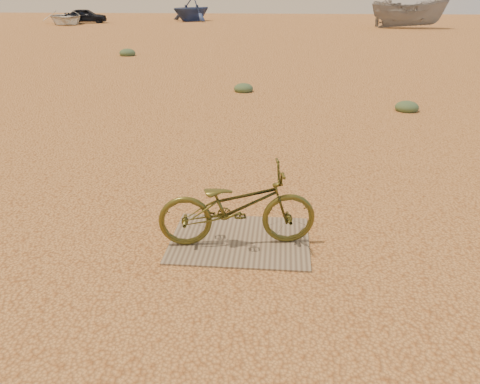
# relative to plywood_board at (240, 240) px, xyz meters

# --- Properties ---
(ground) EXTENTS (120.00, 120.00, 0.00)m
(ground) POSITION_rel_plywood_board_xyz_m (-0.18, -0.13, -0.01)
(ground) COLOR tan
(ground) RESTS_ON ground
(plywood_board) EXTENTS (1.61, 1.23, 0.02)m
(plywood_board) POSITION_rel_plywood_board_xyz_m (0.00, 0.00, 0.00)
(plywood_board) COLOR gray
(plywood_board) RESTS_ON ground
(bicycle) EXTENTS (1.85, 0.89, 0.93)m
(bicycle) POSITION_rel_plywood_board_xyz_m (-0.03, -0.08, 0.48)
(bicycle) COLOR #4F4C1B
(bicycle) RESTS_ON plywood_board
(car) EXTENTS (3.86, 2.06, 1.25)m
(car) POSITION_rel_plywood_board_xyz_m (-17.69, 39.12, 0.61)
(car) COLOR black
(car) RESTS_ON ground
(boat_near_left) EXTENTS (5.89, 6.72, 1.16)m
(boat_near_left) POSITION_rel_plywood_board_xyz_m (-18.82, 37.26, 0.57)
(boat_near_left) COLOR silver
(boat_near_left) RESTS_ON ground
(boat_far_left) EXTENTS (5.87, 6.04, 2.42)m
(boat_far_left) POSITION_rel_plywood_board_xyz_m (-8.60, 42.71, 1.20)
(boat_far_left) COLOR navy
(boat_far_left) RESTS_ON ground
(boat_mid_right) EXTENTS (5.90, 2.69, 2.22)m
(boat_mid_right) POSITION_rel_plywood_board_xyz_m (10.00, 35.15, 1.10)
(boat_mid_right) COLOR gray
(boat_mid_right) RESTS_ON ground
(kale_a) EXTENTS (0.56, 0.56, 0.31)m
(kale_a) POSITION_rel_plywood_board_xyz_m (-0.71, 8.85, -0.01)
(kale_a) COLOR #4C6040
(kale_a) RESTS_ON ground
(kale_b) EXTENTS (0.57, 0.57, 0.31)m
(kale_b) POSITION_rel_plywood_board_xyz_m (3.47, 6.83, -0.01)
(kale_b) COLOR #4C6040
(kale_b) RESTS_ON ground
(kale_c) EXTENTS (0.72, 0.72, 0.40)m
(kale_c) POSITION_rel_plywood_board_xyz_m (-6.66, 16.59, -0.01)
(kale_c) COLOR #4C6040
(kale_c) RESTS_ON ground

